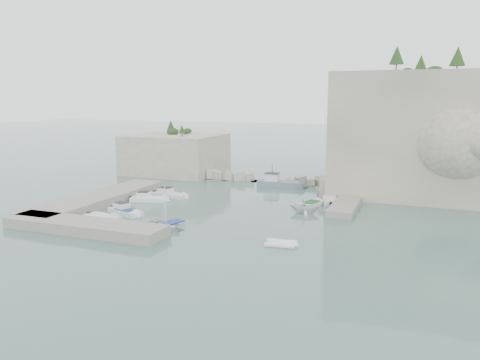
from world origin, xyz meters
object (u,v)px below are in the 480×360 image
(tender_east_a, at_px, (305,213))
(motorboat_d, at_px, (126,214))
(motorboat_e, at_px, (103,220))
(motorboat_b, at_px, (149,201))
(tender_east_b, at_px, (311,206))
(rowboat, at_px, (166,228))
(work_boat, at_px, (281,187))
(tender_east_c, at_px, (330,203))
(motorboat_a, at_px, (171,197))
(inflatable_dinghy, at_px, (281,246))
(tender_east_d, at_px, (331,196))

(tender_east_a, bearing_deg, motorboat_d, 100.72)
(motorboat_e, xyz_separation_m, motorboat_b, (-0.39, 10.39, 0.00))
(tender_east_b, bearing_deg, rowboat, 158.65)
(tender_east_a, xyz_separation_m, tender_east_b, (0.03, 3.62, 0.00))
(motorboat_d, height_order, motorboat_e, motorboat_d)
(work_boat, bearing_deg, tender_east_c, -48.09)
(motorboat_a, height_order, rowboat, motorboat_a)
(motorboat_d, relative_size, inflatable_dinghy, 1.79)
(motorboat_e, bearing_deg, work_boat, 76.01)
(rowboat, bearing_deg, inflatable_dinghy, -76.04)
(inflatable_dinghy, xyz_separation_m, tender_east_c, (0.88, 19.91, 0.00))
(tender_east_b, distance_m, tender_east_d, 7.16)
(motorboat_a, relative_size, tender_east_b, 1.25)
(inflatable_dinghy, bearing_deg, motorboat_e, 170.22)
(motorboat_e, distance_m, rowboat, 8.33)
(motorboat_a, height_order, motorboat_d, same)
(rowboat, bearing_deg, tender_east_c, -17.07)
(tender_east_a, bearing_deg, tender_east_c, -27.23)
(motorboat_d, relative_size, rowboat, 1.21)
(rowboat, xyz_separation_m, tender_east_c, (13.88, 18.62, 0.00))
(inflatable_dinghy, height_order, tender_east_c, tender_east_c)
(tender_east_d, bearing_deg, motorboat_a, 102.26)
(motorboat_a, distance_m, work_boat, 17.88)
(tender_east_c, bearing_deg, work_boat, 33.05)
(tender_east_a, bearing_deg, tender_east_d, -18.74)
(motorboat_b, distance_m, tender_east_a, 20.84)
(tender_east_b, bearing_deg, motorboat_e, 143.27)
(inflatable_dinghy, bearing_deg, motorboat_b, 145.62)
(motorboat_a, xyz_separation_m, motorboat_b, (-1.30, -3.40, 0.00))
(motorboat_d, bearing_deg, motorboat_e, -82.56)
(motorboat_d, distance_m, rowboat, 8.39)
(tender_east_a, bearing_deg, rowboat, 122.47)
(motorboat_e, xyz_separation_m, work_boat, (13.06, 26.91, 0.00))
(motorboat_a, height_order, tender_east_a, tender_east_a)
(tender_east_b, xyz_separation_m, work_boat, (-7.38, 11.66, 0.00))
(rowboat, bearing_deg, motorboat_e, 107.41)
(motorboat_b, relative_size, work_boat, 0.67)
(tender_east_b, distance_m, work_boat, 13.80)
(work_boat, bearing_deg, inflatable_dinghy, -78.65)
(tender_east_c, bearing_deg, tender_east_a, 151.29)
(motorboat_e, xyz_separation_m, tender_east_d, (21.64, 22.30, 0.00))
(tender_east_a, relative_size, work_boat, 0.43)
(motorboat_a, distance_m, motorboat_d, 10.46)
(inflatable_dinghy, bearing_deg, work_boat, 100.71)
(motorboat_b, relative_size, rowboat, 1.17)
(motorboat_e, height_order, rowboat, rowboat)
(motorboat_a, relative_size, motorboat_e, 1.22)
(motorboat_b, height_order, tender_east_b, motorboat_b)
(motorboat_d, xyz_separation_m, tender_east_b, (19.68, 11.92, 0.00))
(motorboat_d, xyz_separation_m, work_boat, (12.30, 23.58, 0.00))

